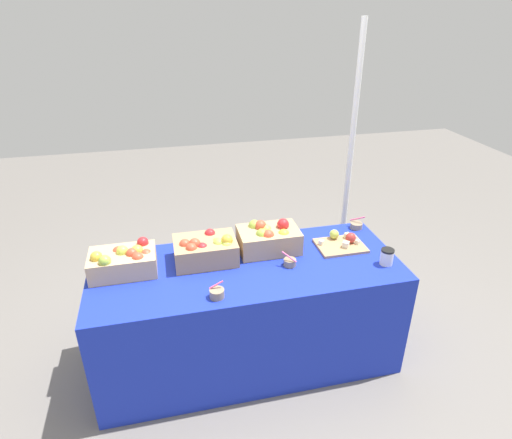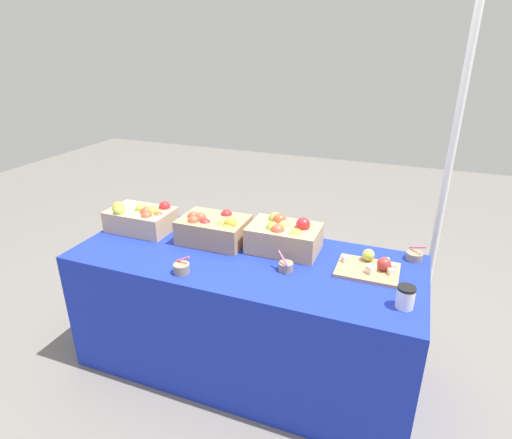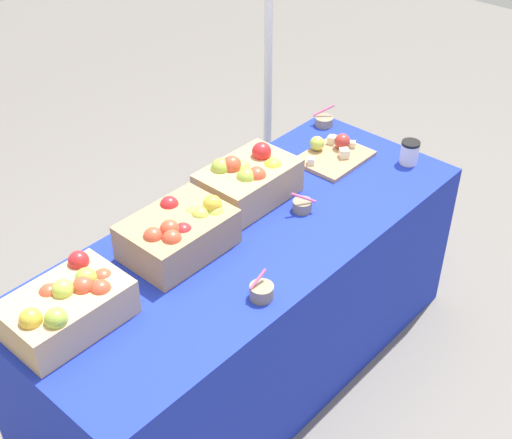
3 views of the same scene
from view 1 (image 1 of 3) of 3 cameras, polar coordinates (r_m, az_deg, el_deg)
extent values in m
plane|color=slate|center=(3.12, -1.09, -17.58)|extent=(10.00, 10.00, 0.00)
cube|color=#192DB7|center=(2.87, -1.15, -12.31)|extent=(1.90, 0.76, 0.74)
cube|color=tan|center=(2.68, -17.23, -5.49)|extent=(0.39, 0.25, 0.13)
sphere|color=#B2332D|center=(2.65, -16.12, -4.76)|extent=(0.07, 0.07, 0.07)
sphere|color=#D14C33|center=(2.59, -15.42, -4.97)|extent=(0.07, 0.07, 0.07)
sphere|color=#99B742|center=(2.58, -19.44, -5.23)|extent=(0.07, 0.07, 0.07)
sphere|color=#D14C33|center=(2.62, -16.14, -4.39)|extent=(0.07, 0.07, 0.07)
sphere|color=#D14C33|center=(2.68, -17.36, -4.22)|extent=(0.07, 0.07, 0.07)
sphere|color=gold|center=(2.63, -20.42, -4.71)|extent=(0.07, 0.07, 0.07)
sphere|color=#D14C33|center=(2.70, -17.80, -4.12)|extent=(0.07, 0.07, 0.07)
sphere|color=#B2C64C|center=(2.65, -17.31, -4.04)|extent=(0.07, 0.07, 0.07)
sphere|color=#D14C33|center=(2.63, -14.34, -4.54)|extent=(0.07, 0.07, 0.07)
sphere|color=red|center=(2.71, -14.79, -2.97)|extent=(0.07, 0.07, 0.07)
sphere|color=#99B742|center=(2.64, -15.49, -4.00)|extent=(0.07, 0.07, 0.07)
cube|color=tan|center=(2.68, -6.73, -4.11)|extent=(0.38, 0.27, 0.14)
sphere|color=#D14C33|center=(2.63, -9.42, -3.31)|extent=(0.07, 0.07, 0.07)
sphere|color=#B2C64C|center=(2.67, -5.22, -3.15)|extent=(0.07, 0.07, 0.07)
sphere|color=#D14C33|center=(2.58, -8.57, -3.86)|extent=(0.07, 0.07, 0.07)
sphere|color=#B2C64C|center=(2.63, -5.00, -3.26)|extent=(0.07, 0.07, 0.07)
sphere|color=red|center=(2.61, -7.15, -3.81)|extent=(0.07, 0.07, 0.07)
sphere|color=red|center=(2.73, -6.13, -1.94)|extent=(0.07, 0.07, 0.07)
sphere|color=gold|center=(2.61, -3.85, -2.71)|extent=(0.07, 0.07, 0.07)
sphere|color=#B2C64C|center=(2.61, -3.88, -3.51)|extent=(0.07, 0.07, 0.07)
sphere|color=#D14C33|center=(2.61, -8.13, -3.21)|extent=(0.07, 0.07, 0.07)
cube|color=tan|center=(2.78, 1.69, -2.72)|extent=(0.39, 0.25, 0.15)
sphere|color=#B2C64C|center=(2.77, 1.33, -1.46)|extent=(0.08, 0.08, 0.08)
sphere|color=#99B742|center=(2.70, 0.80, -2.03)|extent=(0.08, 0.08, 0.08)
sphere|color=#B2C64C|center=(2.84, 3.95, -1.15)|extent=(0.08, 0.08, 0.08)
sphere|color=#D14C33|center=(2.69, 1.62, -2.16)|extent=(0.08, 0.08, 0.08)
sphere|color=#99B742|center=(2.79, -0.22, -0.83)|extent=(0.08, 0.08, 0.08)
sphere|color=red|center=(2.78, 3.61, -0.65)|extent=(0.08, 0.08, 0.08)
sphere|color=gold|center=(2.73, 3.69, -2.07)|extent=(0.08, 0.08, 0.08)
sphere|color=#D14C33|center=(2.77, 0.60, -0.88)|extent=(0.08, 0.08, 0.08)
cube|color=tan|center=(2.89, 11.14, -3.44)|extent=(0.31, 0.24, 0.02)
cube|color=beige|center=(2.92, 13.33, -2.91)|extent=(0.04, 0.04, 0.03)
cube|color=beige|center=(2.86, 8.67, -3.00)|extent=(0.04, 0.04, 0.03)
cube|color=beige|center=(2.97, 12.93, -2.37)|extent=(0.03, 0.03, 0.02)
cube|color=beige|center=(2.86, 11.84, -3.27)|extent=(0.05, 0.05, 0.04)
sphere|color=#B2C64C|center=(2.94, 10.34, -1.93)|extent=(0.06, 0.06, 0.06)
cube|color=beige|center=(2.97, 12.04, -2.10)|extent=(0.04, 0.04, 0.03)
sphere|color=#B2332D|center=(2.91, 12.45, -2.37)|extent=(0.07, 0.07, 0.07)
cylinder|color=gray|center=(3.15, 13.18, -0.79)|extent=(0.09, 0.09, 0.04)
cylinder|color=#EA598C|center=(3.14, 13.33, 0.12)|extent=(0.09, 0.07, 0.05)
cylinder|color=gray|center=(2.65, 4.51, -5.69)|extent=(0.08, 0.08, 0.04)
cylinder|color=#EA598C|center=(2.61, 4.41, -4.96)|extent=(0.08, 0.07, 0.05)
cylinder|color=gray|center=(2.39, -5.21, -9.75)|extent=(0.08, 0.08, 0.05)
cylinder|color=#EA598C|center=(2.37, -5.31, -8.62)|extent=(0.08, 0.01, 0.05)
cylinder|color=silver|center=(2.76, 16.96, -4.86)|extent=(0.08, 0.08, 0.09)
cylinder|color=black|center=(2.74, 17.10, -3.94)|extent=(0.08, 0.08, 0.01)
cylinder|color=white|center=(3.46, 12.31, 7.12)|extent=(0.04, 0.04, 2.10)
camera|label=2|loc=(1.34, 58.34, -2.28)|focal=29.34mm
camera|label=3|loc=(1.33, -72.95, 15.74)|focal=49.15mm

